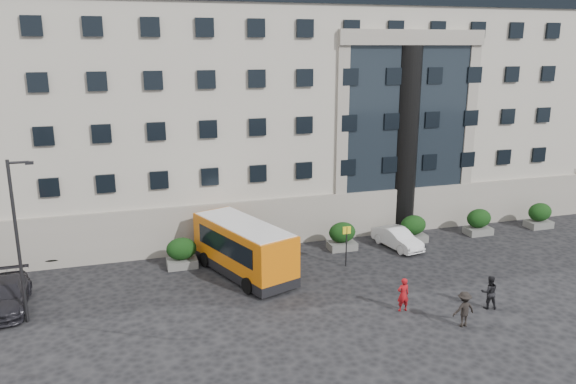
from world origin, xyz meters
The scene contains 19 objects.
ground centered at (0.00, 0.00, 0.00)m, with size 120.00×120.00×0.00m, color black.
civic_building centered at (6.00, 22.00, 9.00)m, with size 44.00×24.00×18.00m, color #A8A094.
entrance_column centered at (12.00, 10.30, 6.50)m, with size 1.80×1.80×13.00m, color black.
hedge_a centered at (-4.00, 7.80, 0.93)m, with size 1.80×1.26×1.84m.
hedge_b centered at (1.20, 7.80, 0.93)m, with size 1.80×1.26×1.84m.
hedge_c centered at (6.40, 7.80, 0.93)m, with size 1.80×1.26×1.84m.
hedge_d centered at (11.60, 7.80, 0.93)m, with size 1.80×1.26×1.84m.
hedge_e centered at (16.80, 7.80, 0.93)m, with size 1.80×1.26×1.84m.
hedge_f centered at (22.00, 7.80, 0.93)m, with size 1.80×1.26×1.84m.
street_lamp centered at (-11.94, 3.00, 4.37)m, with size 1.16×0.18×8.00m.
bus_stop_sign centered at (5.50, 5.00, 1.73)m, with size 0.50×0.08×2.52m.
minibus centered at (-0.66, 5.64, 1.71)m, with size 4.94×7.87×3.10m.
red_truck centered at (-14.14, 13.49, 1.36)m, with size 3.30×5.31×2.66m.
parked_car_c centered at (-13.15, 4.84, 0.72)m, with size 2.02×4.97×1.44m, color black.
parked_car_d centered at (-11.50, 12.26, 0.71)m, with size 2.35×5.11×1.42m, color black.
white_taxi centered at (10.00, 7.00, 0.66)m, with size 1.39×3.99×1.31m, color silver.
pedestrian_a centered at (5.93, -1.30, 0.88)m, with size 0.64×0.42×1.76m, color maroon.
pedestrian_b centered at (10.24, -2.32, 0.88)m, with size 0.85×0.67×1.76m, color black.
pedestrian_c centered at (7.91, -3.58, 0.88)m, with size 1.13×0.65×1.75m, color black.
Camera 1 is at (-7.22, -24.33, 12.95)m, focal length 35.00 mm.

